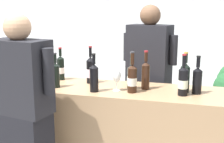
# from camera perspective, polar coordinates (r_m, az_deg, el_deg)

# --- Properties ---
(wall_back) EXTENTS (8.00, 0.10, 2.80)m
(wall_back) POSITION_cam_1_polar(r_m,az_deg,el_deg) (5.16, 5.87, 8.59)
(wall_back) COLOR silver
(wall_back) RESTS_ON ground_plane
(counter) EXTENTS (2.28, 0.58, 1.01)m
(counter) POSITION_cam_1_polar(r_m,az_deg,el_deg) (2.88, -3.32, -12.65)
(counter) COLOR #9E7A56
(counter) RESTS_ON ground_plane
(wine_bottle_0) EXTENTS (0.08, 0.08, 0.34)m
(wine_bottle_0) POSITION_cam_1_polar(r_m,az_deg,el_deg) (2.47, 13.49, -1.72)
(wine_bottle_0) COLOR black
(wine_bottle_0) RESTS_ON counter
(wine_bottle_1) EXTENTS (0.07, 0.07, 0.33)m
(wine_bottle_1) POSITION_cam_1_polar(r_m,az_deg,el_deg) (2.52, -3.46, -1.04)
(wine_bottle_1) COLOR black
(wine_bottle_1) RESTS_ON counter
(wine_bottle_2) EXTENTS (0.08, 0.08, 0.32)m
(wine_bottle_2) POSITION_cam_1_polar(r_m,az_deg,el_deg) (2.55, 16.04, -1.46)
(wine_bottle_2) COLOR black
(wine_bottle_2) RESTS_ON counter
(wine_bottle_3) EXTENTS (0.08, 0.08, 0.35)m
(wine_bottle_3) POSITION_cam_1_polar(r_m,az_deg,el_deg) (2.82, -4.13, 0.28)
(wine_bottle_3) COLOR black
(wine_bottle_3) RESTS_ON counter
(wine_bottle_4) EXTENTS (0.07, 0.07, 0.31)m
(wine_bottle_4) POSITION_cam_1_polar(r_m,az_deg,el_deg) (2.70, -10.79, -0.46)
(wine_bottle_4) COLOR black
(wine_bottle_4) RESTS_ON counter
(wine_bottle_5) EXTENTS (0.08, 0.08, 0.35)m
(wine_bottle_5) POSITION_cam_1_polar(r_m,az_deg,el_deg) (2.50, 3.90, -1.30)
(wine_bottle_5) COLOR black
(wine_bottle_5) RESTS_ON counter
(wine_bottle_6) EXTENTS (0.08, 0.08, 0.33)m
(wine_bottle_6) POSITION_cam_1_polar(r_m,az_deg,el_deg) (2.60, 3.77, -1.04)
(wine_bottle_6) COLOR black
(wine_bottle_6) RESTS_ON counter
(wine_bottle_7) EXTENTS (0.08, 0.08, 0.34)m
(wine_bottle_7) POSITION_cam_1_polar(r_m,az_deg,el_deg) (2.57, 13.82, -0.94)
(wine_bottle_7) COLOR black
(wine_bottle_7) RESTS_ON counter
(wine_bottle_8) EXTENTS (0.07, 0.07, 0.34)m
(wine_bottle_8) POSITION_cam_1_polar(r_m,az_deg,el_deg) (2.61, 6.46, -0.51)
(wine_bottle_8) COLOR black
(wine_bottle_8) RESTS_ON counter
(wine_bottle_9) EXTENTS (0.07, 0.07, 0.32)m
(wine_bottle_9) POSITION_cam_1_polar(r_m,az_deg,el_deg) (2.98, -9.81, 0.74)
(wine_bottle_9) COLOR black
(wine_bottle_9) RESTS_ON counter
(wine_bottle_10) EXTENTS (0.08, 0.08, 0.34)m
(wine_bottle_10) POSITION_cam_1_polar(r_m,az_deg,el_deg) (2.89, -15.93, 0.20)
(wine_bottle_10) COLOR black
(wine_bottle_10) RESTS_ON counter
(wine_glass) EXTENTS (0.07, 0.07, 0.19)m
(wine_glass) POSITION_cam_1_polar(r_m,az_deg,el_deg) (2.54, 0.91, -1.01)
(wine_glass) COLOR silver
(wine_glass) RESTS_ON counter
(person_server) EXTENTS (0.57, 0.34, 1.74)m
(person_server) POSITION_cam_1_polar(r_m,az_deg,el_deg) (3.17, 6.97, -3.71)
(person_server) COLOR black
(person_server) RESTS_ON ground_plane
(person_guest) EXTENTS (0.59, 0.32, 1.68)m
(person_guest) POSITION_cam_1_polar(r_m,az_deg,el_deg) (2.41, -16.55, -10.19)
(person_guest) COLOR black
(person_guest) RESTS_ON ground_plane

